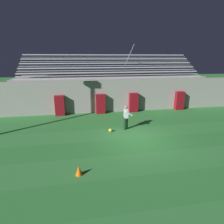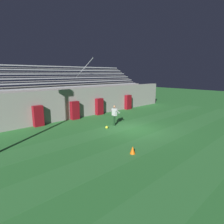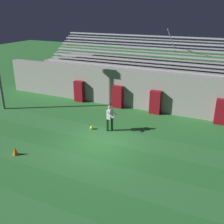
{
  "view_description": "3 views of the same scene",
  "coord_description": "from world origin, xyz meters",
  "px_view_note": "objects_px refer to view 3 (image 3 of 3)",
  "views": [
    {
      "loc": [
        -3.25,
        -9.66,
        4.72
      ],
      "look_at": [
        -1.03,
        2.84,
        0.99
      ],
      "focal_mm": 30.0,
      "sensor_mm": 36.0,
      "label": 1
    },
    {
      "loc": [
        -10.6,
        -8.81,
        4.2
      ],
      "look_at": [
        -1.0,
        1.4,
        1.31
      ],
      "focal_mm": 30.0,
      "sensor_mm": 36.0,
      "label": 2
    },
    {
      "loc": [
        6.15,
        -11.4,
        7.07
      ],
      "look_at": [
        0.28,
        1.17,
        1.6
      ],
      "focal_mm": 42.0,
      "sensor_mm": 36.0,
      "label": 3
    }
  ],
  "objects_px": {
    "padding_pillar_gate_right": "(155,102)",
    "traffic_cone": "(15,151)",
    "goalkeeper": "(110,116)",
    "padding_pillar_far_left": "(79,91)",
    "padding_pillar_far_right": "(221,112)",
    "soccer_ball": "(92,128)",
    "padding_pillar_gate_left": "(118,97)"
  },
  "relations": [
    {
      "from": "padding_pillar_far_left",
      "to": "padding_pillar_far_right",
      "type": "relative_size",
      "value": 1.0
    },
    {
      "from": "padding_pillar_far_left",
      "to": "goalkeeper",
      "type": "relative_size",
      "value": 1.01
    },
    {
      "from": "padding_pillar_gate_right",
      "to": "padding_pillar_far_left",
      "type": "relative_size",
      "value": 1.0
    },
    {
      "from": "soccer_ball",
      "to": "padding_pillar_gate_left",
      "type": "bearing_deg",
      "value": 91.63
    },
    {
      "from": "padding_pillar_far_left",
      "to": "traffic_cone",
      "type": "relative_size",
      "value": 4.01
    },
    {
      "from": "padding_pillar_far_left",
      "to": "goalkeeper",
      "type": "bearing_deg",
      "value": -40.69
    },
    {
      "from": "traffic_cone",
      "to": "goalkeeper",
      "type": "bearing_deg",
      "value": 55.78
    },
    {
      "from": "goalkeeper",
      "to": "soccer_ball",
      "type": "relative_size",
      "value": 7.59
    },
    {
      "from": "padding_pillar_far_left",
      "to": "padding_pillar_gate_right",
      "type": "bearing_deg",
      "value": 0.0
    },
    {
      "from": "padding_pillar_gate_right",
      "to": "padding_pillar_far_right",
      "type": "xyz_separation_m",
      "value": [
        4.42,
        0.0,
        0.0
      ]
    },
    {
      "from": "padding_pillar_gate_left",
      "to": "goalkeeper",
      "type": "distance_m",
      "value": 4.21
    },
    {
      "from": "padding_pillar_gate_right",
      "to": "padding_pillar_far_left",
      "type": "xyz_separation_m",
      "value": [
        -6.37,
        0.0,
        0.0
      ]
    },
    {
      "from": "padding_pillar_gate_left",
      "to": "padding_pillar_far_left",
      "type": "bearing_deg",
      "value": 180.0
    },
    {
      "from": "padding_pillar_far_right",
      "to": "soccer_ball",
      "type": "height_order",
      "value": "padding_pillar_far_right"
    },
    {
      "from": "padding_pillar_gate_right",
      "to": "goalkeeper",
      "type": "distance_m",
      "value": 4.36
    },
    {
      "from": "padding_pillar_far_right",
      "to": "padding_pillar_gate_right",
      "type": "bearing_deg",
      "value": 180.0
    },
    {
      "from": "padding_pillar_gate_right",
      "to": "soccer_ball",
      "type": "distance_m",
      "value": 5.22
    },
    {
      "from": "padding_pillar_far_left",
      "to": "soccer_ball",
      "type": "xyz_separation_m",
      "value": [
        3.54,
        -4.32,
        -0.73
      ]
    },
    {
      "from": "traffic_cone",
      "to": "padding_pillar_gate_left",
      "type": "bearing_deg",
      "value": 77.44
    },
    {
      "from": "padding_pillar_far_left",
      "to": "goalkeeper",
      "type": "xyz_separation_m",
      "value": [
        4.68,
        -4.02,
        0.11
      ]
    },
    {
      "from": "padding_pillar_gate_left",
      "to": "padding_pillar_far_right",
      "type": "height_order",
      "value": "same"
    },
    {
      "from": "padding_pillar_far_right",
      "to": "soccer_ball",
      "type": "xyz_separation_m",
      "value": [
        -7.25,
        -4.32,
        -0.73
      ]
    },
    {
      "from": "soccer_ball",
      "to": "padding_pillar_far_right",
      "type": "bearing_deg",
      "value": 30.82
    },
    {
      "from": "padding_pillar_far_right",
      "to": "traffic_cone",
      "type": "relative_size",
      "value": 4.01
    },
    {
      "from": "padding_pillar_gate_right",
      "to": "goalkeeper",
      "type": "relative_size",
      "value": 1.01
    },
    {
      "from": "soccer_ball",
      "to": "goalkeeper",
      "type": "bearing_deg",
      "value": 15.02
    },
    {
      "from": "padding_pillar_gate_right",
      "to": "traffic_cone",
      "type": "distance_m",
      "value": 10.02
    },
    {
      "from": "padding_pillar_gate_right",
      "to": "padding_pillar_far_left",
      "type": "height_order",
      "value": "same"
    },
    {
      "from": "soccer_ball",
      "to": "padding_pillar_gate_right",
      "type": "bearing_deg",
      "value": 56.86
    },
    {
      "from": "padding_pillar_gate_left",
      "to": "goalkeeper",
      "type": "relative_size",
      "value": 1.01
    },
    {
      "from": "padding_pillar_gate_right",
      "to": "goalkeeper",
      "type": "height_order",
      "value": "padding_pillar_gate_right"
    },
    {
      "from": "padding_pillar_gate_right",
      "to": "padding_pillar_far_right",
      "type": "height_order",
      "value": "same"
    }
  ]
}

